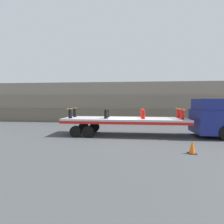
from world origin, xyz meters
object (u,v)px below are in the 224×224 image
Objects in this scene: fire_hydrant_red_near_3 at (182,115)px; flatbed_trailer at (117,121)px; fire_hydrant_black_near_0 at (70,114)px; fire_hydrant_red_far_2 at (142,113)px; fire_hydrant_red_far_3 at (178,113)px; traffic_cone at (192,147)px; truck_cab at (213,118)px; fire_hydrant_black_near_1 at (106,114)px; fire_hydrant_red_near_2 at (143,114)px; fire_hydrant_black_far_1 at (108,113)px; fire_hydrant_black_far_0 at (75,113)px.

flatbed_trailer is at bearing 173.50° from fire_hydrant_red_near_3.
fire_hydrant_black_near_0 is 1.00× the size of fire_hydrant_red_far_2.
flatbed_trailer is at bearing -164.67° from fire_hydrant_red_far_2.
fire_hydrant_red_far_3 is 1.05× the size of traffic_cone.
truck_cab is 8.01m from fire_hydrant_black_near_1.
fire_hydrant_black_near_1 and fire_hydrant_red_far_3 have the same top height.
fire_hydrant_red_far_2 is at bearing 180.00° from fire_hydrant_red_far_3.
fire_hydrant_red_near_2 is 1.00× the size of fire_hydrant_red_far_3.
fire_hydrant_red_near_3 is at bearing 0.00° from fire_hydrant_black_near_0.
fire_hydrant_black_near_1 is 3.02m from fire_hydrant_red_far_2.
traffic_cone is at bearing -46.24° from flatbed_trailer.
fire_hydrant_red_near_3 is at bearing -11.02° from fire_hydrant_black_far_1.
fire_hydrant_red_near_2 and fire_hydrant_red_far_2 have the same top height.
flatbed_trailer is at bearing -173.50° from fire_hydrant_red_far_3.
fire_hydrant_black_near_0 is at bearing -171.41° from flatbed_trailer.
fire_hydrant_black_far_0 is 1.00× the size of fire_hydrant_red_near_2.
truck_cab reaches higher than fire_hydrant_black_near_0.
fire_hydrant_red_near_2 is (2.81, -1.10, 0.00)m from fire_hydrant_black_far_1.
fire_hydrant_black_far_1 is at bearing 21.29° from fire_hydrant_black_near_0.
truck_cab is 8.01m from fire_hydrant_black_far_1.
fire_hydrant_black_far_0 reaches higher than traffic_cone.
fire_hydrant_black_far_0 is 8.44m from fire_hydrant_red_far_3.
fire_hydrant_red_far_2 is 3.02m from fire_hydrant_red_near_3.
traffic_cone is at bearing -123.50° from truck_cab.
fire_hydrant_black_near_0 is at bearing 153.75° from traffic_cone.
fire_hydrant_red_far_3 is at bearing 6.50° from flatbed_trailer.
fire_hydrant_red_near_2 is 2.81m from fire_hydrant_red_near_3.
fire_hydrant_black_near_0 and fire_hydrant_red_far_3 have the same top height.
truck_cab reaches higher than fire_hydrant_red_far_3.
fire_hydrant_black_near_0 is at bearing 180.00° from fire_hydrant_red_near_2.
fire_hydrant_black_far_0 is (0.00, 1.10, 0.00)m from fire_hydrant_black_near_0.
fire_hydrant_red_near_2 is 1.10m from fire_hydrant_red_far_2.
traffic_cone is at bearing -98.35° from fire_hydrant_red_near_3.
fire_hydrant_black_near_1 is at bearing -168.98° from fire_hydrant_red_far_3.
fire_hydrant_black_near_1 is at bearing -90.00° from fire_hydrant_black_far_1.
fire_hydrant_black_far_0 is at bearing 147.69° from traffic_cone.
truck_cab is 10.82m from fire_hydrant_black_near_0.
fire_hydrant_black_near_1 is (2.81, 0.00, 0.00)m from fire_hydrant_black_near_0.
fire_hydrant_red_near_2 is (5.62, 0.00, 0.00)m from fire_hydrant_black_near_0.
fire_hydrant_black_near_0 and fire_hydrant_red_near_3 have the same top height.
fire_hydrant_black_far_1 is 5.62m from fire_hydrant_red_far_3.
fire_hydrant_black_far_1 reaches higher than flatbed_trailer.
flatbed_trailer reaches higher than traffic_cone.
fire_hydrant_black_far_1 and fire_hydrant_red_far_2 have the same top height.
fire_hydrant_red_near_2 is at bearing -21.29° from fire_hydrant_black_far_1.
fire_hydrant_black_far_1 is 1.00× the size of fire_hydrant_red_near_3.
fire_hydrant_red_far_3 is (-2.36, 0.55, 0.27)m from truck_cab.
fire_hydrant_black_near_1 is at bearing 180.00° from fire_hydrant_red_near_3.
fire_hydrant_red_far_2 is (2.81, 0.00, 0.00)m from fire_hydrant_black_far_1.
flatbed_trailer is at bearing -8.59° from fire_hydrant_black_far_0.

